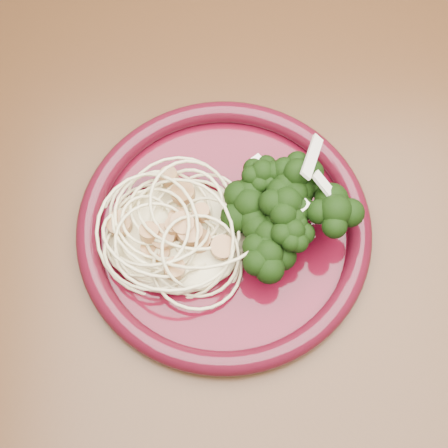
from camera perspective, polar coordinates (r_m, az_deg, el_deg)
dining_table at (r=0.71m, az=1.95°, el=-4.44°), size 1.20×0.80×0.75m
dinner_plate at (r=0.61m, az=0.00°, el=-0.35°), size 0.33×0.33×0.02m
spaghetti_pile at (r=0.60m, az=-4.35°, el=-0.78°), size 0.16×0.14×0.03m
scallop_cluster at (r=0.57m, az=-4.60°, el=0.57°), size 0.13×0.13×0.04m
broccoli_pile at (r=0.60m, az=5.34°, el=1.58°), size 0.12×0.18×0.06m
onion_garnish at (r=0.56m, az=5.64°, el=3.05°), size 0.09×0.11×0.05m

